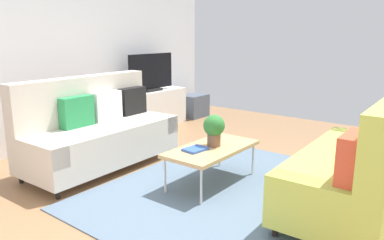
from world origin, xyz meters
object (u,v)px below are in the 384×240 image
object	(u,v)px
couch_beige	(98,131)
tv	(151,73)
coffee_table	(212,149)
potted_plant	(214,128)
table_book_0	(195,149)
storage_trunk	(194,106)
vase_0	(123,89)
bottle_0	(135,88)
tv_console	(151,109)
couch_green	(359,166)

from	to	relation	value
couch_beige	tv	distance (m)	2.11
coffee_table	tv	bearing A→B (deg)	57.66
potted_plant	table_book_0	world-z (taller)	potted_plant
storage_trunk	vase_0	distance (m)	1.76
coffee_table	tv	xyz separation A→B (m)	(1.46, 2.31, 0.56)
couch_beige	storage_trunk	world-z (taller)	couch_beige
coffee_table	storage_trunk	bearing A→B (deg)	41.02
storage_trunk	bottle_0	size ratio (longest dim) A/B	2.90
storage_trunk	potted_plant	size ratio (longest dim) A/B	1.51
table_book_0	vase_0	size ratio (longest dim) A/B	1.26
tv_console	storage_trunk	distance (m)	1.11
couch_beige	coffee_table	size ratio (longest dim) A/B	1.75
table_book_0	vase_0	bearing A→B (deg)	64.88
couch_green	coffee_table	distance (m)	1.45
potted_plant	tv_console	bearing A→B (deg)	58.62
couch_green	table_book_0	world-z (taller)	couch_green
couch_beige	table_book_0	bearing A→B (deg)	96.35
couch_beige	couch_green	distance (m)	2.92
couch_green	potted_plant	size ratio (longest dim) A/B	5.58
vase_0	tv_console	bearing A→B (deg)	-4.93
couch_green	bottle_0	distance (m)	3.80
storage_trunk	bottle_0	xyz separation A→B (m)	(-1.50, 0.06, 0.51)
tv_console	table_book_0	bearing A→B (deg)	-126.35
couch_beige	tv_console	world-z (taller)	couch_beige
couch_green	coffee_table	size ratio (longest dim) A/B	1.75
couch_beige	couch_green	size ratio (longest dim) A/B	1.00
tv_console	bottle_0	xyz separation A→B (m)	(-0.40, -0.04, 0.41)
coffee_table	table_book_0	distance (m)	0.22
couch_green	vase_0	xyz separation A→B (m)	(0.59, 3.80, 0.29)
couch_beige	coffee_table	distance (m)	1.48
tv_console	tv	size ratio (longest dim) A/B	1.40
coffee_table	bottle_0	size ratio (longest dim) A/B	6.14
potted_plant	vase_0	world-z (taller)	vase_0
couch_green	table_book_0	bearing A→B (deg)	106.47
tv_console	table_book_0	distance (m)	2.81
coffee_table	vase_0	xyz separation A→B (m)	(0.88, 2.38, 0.34)
couch_beige	vase_0	bearing A→B (deg)	-144.62
potted_plant	table_book_0	xyz separation A→B (m)	(-0.25, 0.06, -0.19)
storage_trunk	bottle_0	world-z (taller)	bottle_0
storage_trunk	tv_console	bearing A→B (deg)	174.81
potted_plant	coffee_table	bearing A→B (deg)	-171.79
tv_console	tv	distance (m)	0.63
potted_plant	bottle_0	bearing A→B (deg)	65.99
storage_trunk	bottle_0	distance (m)	1.59
table_book_0	couch_beige	bearing A→B (deg)	97.89
storage_trunk	table_book_0	bearing A→B (deg)	-141.99
vase_0	bottle_0	bearing A→B (deg)	-26.53
tv	bottle_0	size ratio (longest dim) A/B	5.58
tv	table_book_0	xyz separation A→B (m)	(-1.66, -2.24, -0.52)
potted_plant	vase_0	size ratio (longest dim) A/B	1.81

